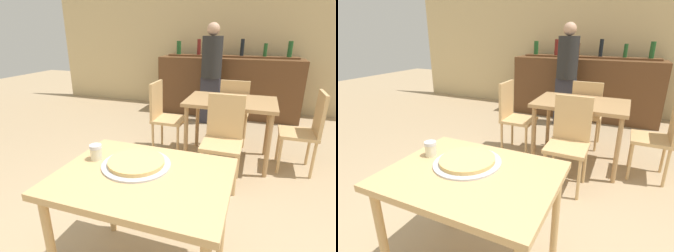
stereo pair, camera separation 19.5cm
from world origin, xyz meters
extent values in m
cube|color=#D1B784|center=(0.00, 4.38, 1.40)|extent=(8.00, 0.05, 2.80)
cube|color=tan|center=(0.00, 0.00, 0.75)|extent=(0.98, 0.75, 0.04)
cylinder|color=tan|center=(-0.43, -0.32, 0.37)|extent=(0.05, 0.05, 0.73)
cylinder|color=tan|center=(-0.43, 0.32, 0.37)|extent=(0.05, 0.05, 0.73)
cylinder|color=tan|center=(0.43, 0.32, 0.37)|extent=(0.05, 0.05, 0.73)
cube|color=#A87F51|center=(0.28, 1.91, 0.76)|extent=(1.04, 0.72, 0.04)
cylinder|color=#A87F51|center=(-0.18, 1.61, 0.37)|extent=(0.05, 0.05, 0.74)
cylinder|color=#A87F51|center=(0.74, 1.61, 0.37)|extent=(0.05, 0.05, 0.74)
cylinder|color=#A87F51|center=(-0.18, 2.21, 0.37)|extent=(0.05, 0.05, 0.74)
cylinder|color=#A87F51|center=(0.74, 2.21, 0.37)|extent=(0.05, 0.05, 0.74)
cube|color=brown|center=(0.00, 3.87, 0.54)|extent=(2.60, 0.56, 1.09)
cube|color=brown|center=(0.00, 4.01, 1.10)|extent=(2.39, 0.24, 0.03)
cylinder|color=#1E5123|center=(-1.02, 4.01, 1.25)|extent=(0.09, 0.09, 0.25)
cylinder|color=maroon|center=(-0.61, 4.01, 1.26)|extent=(0.07, 0.07, 0.29)
cylinder|color=#5B3314|center=(-0.20, 4.01, 1.23)|extent=(0.07, 0.07, 0.23)
cylinder|color=black|center=(0.20, 4.01, 1.27)|extent=(0.07, 0.07, 0.30)
cylinder|color=#1E5123|center=(0.61, 4.01, 1.23)|extent=(0.06, 0.06, 0.23)
cylinder|color=#1E5123|center=(1.02, 4.01, 1.26)|extent=(0.08, 0.08, 0.27)
cube|color=tan|center=(0.28, 1.30, 0.45)|extent=(0.40, 0.40, 0.04)
cube|color=tan|center=(0.28, 1.48, 0.70)|extent=(0.38, 0.04, 0.47)
cylinder|color=tan|center=(0.11, 1.13, 0.22)|extent=(0.03, 0.03, 0.43)
cylinder|color=tan|center=(0.45, 1.13, 0.22)|extent=(0.03, 0.03, 0.43)
cylinder|color=tan|center=(0.11, 1.47, 0.22)|extent=(0.03, 0.03, 0.43)
cylinder|color=tan|center=(0.45, 1.47, 0.22)|extent=(0.03, 0.03, 0.43)
cube|color=tan|center=(0.28, 2.52, 0.45)|extent=(0.40, 0.40, 0.04)
cube|color=tan|center=(0.28, 2.34, 0.70)|extent=(0.38, 0.04, 0.47)
cylinder|color=tan|center=(0.45, 2.69, 0.22)|extent=(0.03, 0.03, 0.43)
cylinder|color=tan|center=(0.11, 2.69, 0.22)|extent=(0.03, 0.03, 0.43)
cylinder|color=tan|center=(0.45, 2.35, 0.22)|extent=(0.03, 0.03, 0.43)
cylinder|color=tan|center=(0.11, 2.35, 0.22)|extent=(0.03, 0.03, 0.43)
cube|color=tan|center=(-0.49, 1.91, 0.45)|extent=(0.40, 0.40, 0.04)
cube|color=tan|center=(-0.68, 1.91, 0.70)|extent=(0.04, 0.38, 0.47)
cylinder|color=tan|center=(-0.32, 1.74, 0.22)|extent=(0.03, 0.03, 0.43)
cylinder|color=tan|center=(-0.32, 2.08, 0.22)|extent=(0.03, 0.03, 0.43)
cylinder|color=tan|center=(-0.66, 1.74, 0.22)|extent=(0.03, 0.03, 0.43)
cylinder|color=tan|center=(-0.66, 2.08, 0.22)|extent=(0.03, 0.03, 0.43)
cube|color=tan|center=(1.05, 1.91, 0.45)|extent=(0.40, 0.40, 0.04)
cylinder|color=tan|center=(0.88, 2.08, 0.22)|extent=(0.03, 0.03, 0.43)
cylinder|color=tan|center=(0.88, 1.74, 0.22)|extent=(0.03, 0.03, 0.43)
cylinder|color=tan|center=(1.22, 2.08, 0.22)|extent=(0.03, 0.03, 0.43)
cylinder|color=tan|center=(1.22, 1.74, 0.22)|extent=(0.03, 0.03, 0.43)
cylinder|color=#B7B7BC|center=(-0.08, 0.08, 0.78)|extent=(0.42, 0.42, 0.01)
cylinder|color=#E0B266|center=(-0.08, 0.08, 0.80)|extent=(0.34, 0.34, 0.02)
cylinder|color=beige|center=(-0.35, 0.07, 0.81)|extent=(0.07, 0.07, 0.08)
cylinder|color=silver|center=(-0.35, 0.07, 0.86)|extent=(0.08, 0.08, 0.02)
cube|color=#2D2D38|center=(-0.22, 3.29, 0.40)|extent=(0.32, 0.18, 0.81)
cylinder|color=#262626|center=(-0.22, 3.29, 1.14)|extent=(0.34, 0.34, 0.67)
sphere|color=tan|center=(-0.22, 3.29, 1.58)|extent=(0.21, 0.21, 0.21)
camera|label=1|loc=(0.57, -1.19, 1.53)|focal=28.00mm
camera|label=2|loc=(0.75, -1.11, 1.53)|focal=28.00mm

